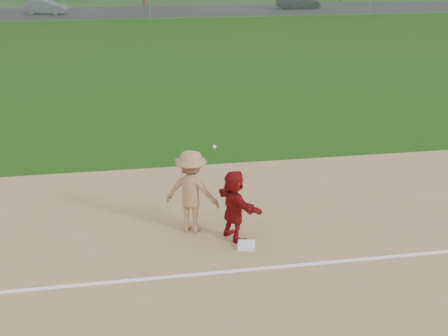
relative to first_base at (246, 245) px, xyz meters
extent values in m
plane|color=#18420C|center=(-0.25, -0.09, -0.06)|extent=(160.00, 160.00, 0.00)
cube|color=white|center=(-0.25, -0.89, -0.04)|extent=(60.00, 0.10, 0.01)
cube|color=black|center=(-0.25, 45.91, -0.06)|extent=(120.00, 10.00, 0.01)
cube|color=white|center=(0.00, 0.00, 0.00)|extent=(0.44, 0.44, 0.08)
imported|color=maroon|center=(-0.18, 0.45, 0.75)|extent=(1.05, 1.53, 1.59)
imported|color=#4E5055|center=(-9.55, 45.02, 0.61)|extent=(4.22, 2.37, 1.32)
imported|color=black|center=(14.70, 45.73, 0.61)|extent=(4.63, 1.96, 1.33)
imported|color=gray|center=(-1.05, 0.96, 0.91)|extent=(1.41, 1.14, 1.90)
sphere|color=white|center=(-0.60, 0.49, 2.10)|extent=(0.07, 0.07, 0.07)
plane|color=#999EA0|center=(-0.25, 39.91, 0.94)|extent=(110.00, 0.00, 110.00)
cylinder|color=gray|center=(-0.25, 39.91, 0.94)|extent=(0.08, 0.08, 2.00)
cylinder|color=gray|center=(19.75, 39.91, 0.94)|extent=(0.08, 0.08, 2.00)
camera|label=1|loc=(-2.21, -10.26, 5.97)|focal=45.00mm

